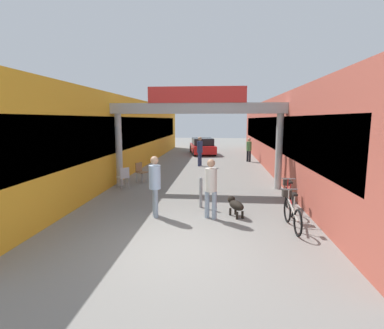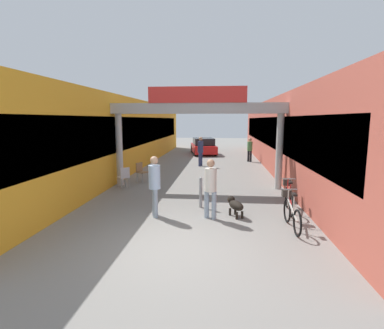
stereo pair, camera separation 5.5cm
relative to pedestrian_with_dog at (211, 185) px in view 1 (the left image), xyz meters
The scene contains 15 objects.
ground_plane 2.38m from the pedestrian_with_dog, 109.03° to the right, with size 80.00×80.00×0.00m, color gray.
storefront_left 10.72m from the pedestrian_with_dog, 122.90° to the left, with size 3.00×26.00×3.94m.
storefront_right 10.03m from the pedestrian_with_dog, 63.90° to the left, with size 3.00×26.00×3.94m.
arcade_sign_gateway 4.52m from the pedestrian_with_dog, 99.95° to the left, with size 7.40×0.47×4.14m.
pedestrian_with_dog is the anchor object (origin of this frame).
pedestrian_companion 1.63m from the pedestrian_with_dog, behind, with size 0.43×0.43×1.79m.
pedestrian_carrying_crate 9.81m from the pedestrian_with_dog, 95.65° to the left, with size 0.44×0.44×1.79m.
pedestrian_elderly_walking 12.15m from the pedestrian_with_dog, 79.56° to the left, with size 0.47×0.47×1.60m.
dog_on_leash 1.00m from the pedestrian_with_dog, 19.49° to the left, with size 0.57×0.79×0.56m.
bicycle_silver_nearest 2.28m from the pedestrian_with_dog, 13.50° to the right, with size 0.46×1.69×0.98m.
bicycle_red_second 2.66m from the pedestrian_with_dog, 21.98° to the left, with size 0.46×1.69×0.98m.
bollard_post_metal 1.22m from the pedestrian_with_dog, 108.18° to the left, with size 0.10×0.10×1.00m.
cafe_chair_aluminium_nearer 5.04m from the pedestrian_with_dog, 137.13° to the left, with size 0.57×0.57×0.89m.
cafe_chair_wood_farther 5.81m from the pedestrian_with_dog, 125.01° to the left, with size 0.54×0.54×0.89m.
parked_car_red 16.15m from the pedestrian_with_dog, 94.15° to the left, with size 2.44×4.25×1.33m.
Camera 1 is at (0.93, -6.31, 2.84)m, focal length 28.00 mm.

